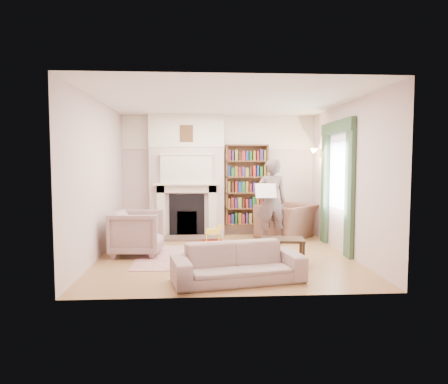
{
  "coord_description": "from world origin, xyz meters",
  "views": [
    {
      "loc": [
        -0.46,
        -7.2,
        1.72
      ],
      "look_at": [
        0.0,
        0.25,
        1.15
      ],
      "focal_mm": 32.0,
      "sensor_mm": 36.0,
      "label": 1
    }
  ],
  "objects": [
    {
      "name": "comic_annuals",
      "position": [
        0.27,
        -0.33,
        0.02
      ],
      "size": [
        0.83,
        0.5,
        0.02
      ],
      "color": "red",
      "rests_on": "rug"
    },
    {
      "name": "wall_sconce",
      "position": [
        2.03,
        1.5,
        1.9
      ],
      "size": [
        0.2,
        0.24,
        0.24
      ],
      "primitive_type": null,
      "color": "gold",
      "rests_on": "wall_right"
    },
    {
      "name": "wall_back",
      "position": [
        0.0,
        2.25,
        1.4
      ],
      "size": [
        4.5,
        0.0,
        4.5
      ],
      "primitive_type": "plane",
      "rotation": [
        1.57,
        0.0,
        0.0
      ],
      "color": "beige",
      "rests_on": "floor"
    },
    {
      "name": "armchair_left",
      "position": [
        -1.61,
        0.16,
        0.41
      ],
      "size": [
        0.94,
        0.92,
        0.82
      ],
      "primitive_type": "imported",
      "rotation": [
        0.0,
        0.0,
        1.52
      ],
      "color": "#B8A798",
      "rests_on": "floor"
    },
    {
      "name": "paraffin_heater",
      "position": [
        -1.5,
        1.27,
        0.28
      ],
      "size": [
        0.27,
        0.27,
        0.55
      ],
      "primitive_type": "cylinder",
      "rotation": [
        0.0,
        0.0,
        0.14
      ],
      "color": "#B9BDC1",
      "rests_on": "floor"
    },
    {
      "name": "man_reading",
      "position": [
        1.04,
        1.01,
        0.89
      ],
      "size": [
        0.69,
        0.49,
        1.79
      ],
      "primitive_type": "imported",
      "rotation": [
        0.0,
        0.0,
        3.23
      ],
      "color": "#564744",
      "rests_on": "floor"
    },
    {
      "name": "wall_left",
      "position": [
        -2.25,
        0.0,
        1.4
      ],
      "size": [
        0.0,
        4.5,
        4.5
      ],
      "primitive_type": "plane",
      "rotation": [
        1.57,
        0.0,
        1.57
      ],
      "color": "beige",
      "rests_on": "floor"
    },
    {
      "name": "ceiling",
      "position": [
        0.0,
        0.0,
        2.8
      ],
      "size": [
        4.5,
        4.5,
        0.0
      ],
      "primitive_type": "plane",
      "rotation": [
        3.14,
        0.0,
        0.0
      ],
      "color": "white",
      "rests_on": "wall_back"
    },
    {
      "name": "sofa",
      "position": [
        0.08,
        -1.61,
        0.27
      ],
      "size": [
        1.97,
        1.08,
        0.54
      ],
      "primitive_type": "imported",
      "rotation": [
        0.0,
        0.0,
        0.2
      ],
      "color": "#B6A796",
      "rests_on": "floor"
    },
    {
      "name": "floor",
      "position": [
        0.0,
        0.0,
        0.0
      ],
      "size": [
        4.5,
        4.5,
        0.0
      ],
      "primitive_type": "plane",
      "color": "#97653C",
      "rests_on": "ground"
    },
    {
      "name": "rug",
      "position": [
        -0.33,
        -0.05,
        0.01
      ],
      "size": [
        2.51,
        1.93,
        0.01
      ],
      "primitive_type": "cube",
      "rotation": [
        0.0,
        0.0,
        0.0
      ],
      "color": "#C9B398",
      "rests_on": "floor"
    },
    {
      "name": "game_box_lid",
      "position": [
        -0.49,
        0.02,
        0.04
      ],
      "size": [
        0.32,
        0.25,
        0.05
      ],
      "primitive_type": "cube",
      "rotation": [
        0.0,
        0.0,
        -0.22
      ],
      "color": "maroon",
      "rests_on": "rug"
    },
    {
      "name": "curtain_left",
      "position": [
        2.2,
        -0.3,
        1.2
      ],
      "size": [
        0.07,
        0.32,
        2.4
      ],
      "primitive_type": "cube",
      "color": "#2F4930",
      "rests_on": "floor"
    },
    {
      "name": "fireplace",
      "position": [
        -0.75,
        2.05,
        1.39
      ],
      "size": [
        1.7,
        0.58,
        2.8
      ],
      "color": "beige",
      "rests_on": "floor"
    },
    {
      "name": "newspaper",
      "position": [
        0.89,
        0.81,
        1.13
      ],
      "size": [
        0.44,
        0.16,
        0.29
      ],
      "primitive_type": "cube",
      "rotation": [
        -0.35,
        0.0,
        0.09
      ],
      "color": "white",
      "rests_on": "man_reading"
    },
    {
      "name": "curtain_right",
      "position": [
        2.2,
        1.1,
        1.2
      ],
      "size": [
        0.07,
        0.32,
        2.4
      ],
      "primitive_type": "cube",
      "color": "#2F4930",
      "rests_on": "floor"
    },
    {
      "name": "wall_front",
      "position": [
        0.0,
        -2.25,
        1.4
      ],
      "size": [
        4.5,
        0.0,
        4.5
      ],
      "primitive_type": "plane",
      "rotation": [
        -1.57,
        0.0,
        0.0
      ],
      "color": "beige",
      "rests_on": "floor"
    },
    {
      "name": "rocking_horse",
      "position": [
        -0.18,
        1.2,
        0.19
      ],
      "size": [
        0.44,
        0.18,
        0.39
      ],
      "primitive_type": null,
      "rotation": [
        0.0,
        0.0,
        0.0
      ],
      "color": "yellow",
      "rests_on": "rug"
    },
    {
      "name": "window",
      "position": [
        2.23,
        0.4,
        1.45
      ],
      "size": [
        0.02,
        0.9,
        1.3
      ],
      "primitive_type": "cube",
      "color": "silver",
      "rests_on": "wall_right"
    },
    {
      "name": "coffee_table",
      "position": [
        0.91,
        -0.75,
        0.23
      ],
      "size": [
        0.76,
        0.54,
        0.45
      ],
      "primitive_type": null,
      "rotation": [
        0.0,
        0.0,
        -0.14
      ],
      "color": "#2F1F10",
      "rests_on": "floor"
    },
    {
      "name": "pelmet",
      "position": [
        2.19,
        0.4,
        2.38
      ],
      "size": [
        0.09,
        1.7,
        0.24
      ],
      "primitive_type": "cube",
      "color": "#2F4930",
      "rests_on": "wall_right"
    },
    {
      "name": "wall_right",
      "position": [
        2.25,
        0.0,
        1.4
      ],
      "size": [
        0.0,
        4.5,
        4.5
      ],
      "primitive_type": "plane",
      "rotation": [
        1.57,
        0.0,
        -1.57
      ],
      "color": "beige",
      "rests_on": "floor"
    },
    {
      "name": "armchair_reading",
      "position": [
        1.49,
        1.61,
        0.38
      ],
      "size": [
        1.55,
        1.55,
        0.76
      ],
      "primitive_type": "imported",
      "rotation": [
        0.0,
        0.0,
        3.93
      ],
      "color": "brown",
      "rests_on": "floor"
    },
    {
      "name": "bookcase",
      "position": [
        0.65,
        2.12,
        1.18
      ],
      "size": [
        1.0,
        0.24,
        1.85
      ],
      "primitive_type": "cube",
      "color": "brown",
      "rests_on": "floor"
    },
    {
      "name": "board_game",
      "position": [
        -0.47,
        0.02,
        0.03
      ],
      "size": [
        0.44,
        0.44,
        0.03
      ],
      "primitive_type": "cube",
      "rotation": [
        0.0,
        0.0,
        0.19
      ],
      "color": "#DDBB4E",
      "rests_on": "rug"
    }
  ]
}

